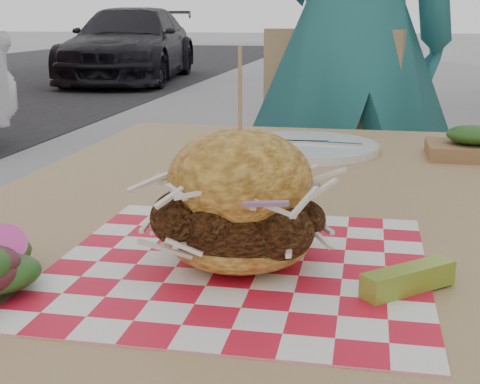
{
  "coord_description": "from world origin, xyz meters",
  "views": [
    {
      "loc": [
        0.05,
        -0.62,
        0.99
      ],
      "look_at": [
        -0.07,
        -0.01,
        0.82
      ],
      "focal_mm": 50.0,
      "sensor_mm": 36.0,
      "label": 1
    }
  ],
  "objects_px": {
    "car_dark": "(131,44)",
    "patio_table": "(277,256)",
    "patio_chair": "(335,170)",
    "diner": "(352,39)",
    "sandwich": "(240,207)"
  },
  "relations": [
    {
      "from": "patio_chair",
      "to": "car_dark",
      "type": "bearing_deg",
      "value": 128.11
    },
    {
      "from": "patio_table",
      "to": "diner",
      "type": "bearing_deg",
      "value": 87.34
    },
    {
      "from": "car_dark",
      "to": "patio_table",
      "type": "distance_m",
      "value": 9.86
    },
    {
      "from": "patio_table",
      "to": "patio_chair",
      "type": "distance_m",
      "value": 1.08
    },
    {
      "from": "diner",
      "to": "car_dark",
      "type": "relative_size",
      "value": 0.48
    },
    {
      "from": "patio_table",
      "to": "sandwich",
      "type": "distance_m",
      "value": 0.28
    },
    {
      "from": "diner",
      "to": "patio_table",
      "type": "distance_m",
      "value": 1.21
    },
    {
      "from": "patio_chair",
      "to": "diner",
      "type": "bearing_deg",
      "value": 89.37
    },
    {
      "from": "patio_table",
      "to": "sandwich",
      "type": "height_order",
      "value": "sandwich"
    },
    {
      "from": "car_dark",
      "to": "patio_table",
      "type": "height_order",
      "value": "car_dark"
    },
    {
      "from": "sandwich",
      "to": "diner",
      "type": "bearing_deg",
      "value": 87.6
    },
    {
      "from": "car_dark",
      "to": "patio_table",
      "type": "bearing_deg",
      "value": -75.11
    },
    {
      "from": "patio_table",
      "to": "patio_chair",
      "type": "xyz_separation_m",
      "value": [
        0.02,
        1.07,
        -0.12
      ]
    },
    {
      "from": "patio_table",
      "to": "sandwich",
      "type": "xyz_separation_m",
      "value": [
        -0.0,
        -0.24,
        0.14
      ]
    },
    {
      "from": "diner",
      "to": "car_dark",
      "type": "height_order",
      "value": "diner"
    }
  ]
}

